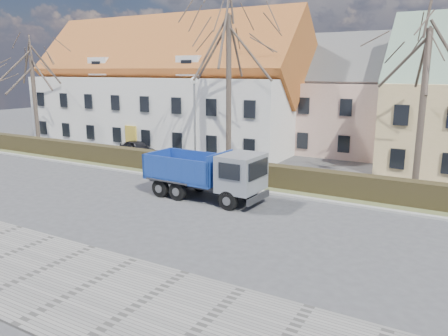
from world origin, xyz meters
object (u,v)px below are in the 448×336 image
Objects in this scene: dump_truck at (201,173)px; streetlight at (195,125)px; parked_car_a at (137,148)px; cart_frame at (178,178)px.

dump_truck is 1.07× the size of streetlight.
dump_truck is 13.58m from parked_car_a.
streetlight is at bearing 128.29° from dump_truck.
dump_truck is at bearing -110.60° from parked_car_a.
dump_truck reaches higher than cart_frame.
streetlight reaches higher than dump_truck.
streetlight reaches higher than cart_frame.
cart_frame is 0.22× the size of parked_car_a.
cart_frame is 10.13m from parked_car_a.
streetlight is 1.80× the size of parked_car_a.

